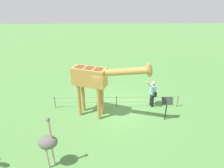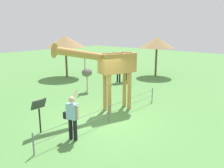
{
  "view_description": "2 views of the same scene",
  "coord_description": "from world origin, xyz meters",
  "px_view_note": "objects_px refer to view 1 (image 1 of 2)",
  "views": [
    {
      "loc": [
        -0.44,
        -9.44,
        6.17
      ],
      "look_at": [
        -0.28,
        -0.72,
        1.89
      ],
      "focal_mm": 31.3,
      "sensor_mm": 36.0,
      "label": 1
    },
    {
      "loc": [
        6.82,
        6.08,
        3.84
      ],
      "look_at": [
        0.21,
        0.45,
        1.71
      ],
      "focal_mm": 37.06,
      "sensor_mm": 36.0,
      "label": 2
    }
  ],
  "objects_px": {
    "visitor": "(153,92)",
    "ostrich": "(48,142)",
    "info_sign": "(167,104)",
    "giraffe": "(96,79)"
  },
  "relations": [
    {
      "from": "visitor",
      "to": "ostrich",
      "type": "xyz_separation_m",
      "value": [
        -4.69,
        -4.2,
        0.27
      ]
    },
    {
      "from": "visitor",
      "to": "info_sign",
      "type": "bearing_deg",
      "value": -71.72
    },
    {
      "from": "giraffe",
      "to": "info_sign",
      "type": "xyz_separation_m",
      "value": [
        3.54,
        -0.43,
        -1.2
      ]
    },
    {
      "from": "giraffe",
      "to": "ostrich",
      "type": "height_order",
      "value": "giraffe"
    },
    {
      "from": "giraffe",
      "to": "ostrich",
      "type": "bearing_deg",
      "value": -115.72
    },
    {
      "from": "info_sign",
      "to": "visitor",
      "type": "bearing_deg",
      "value": 108.28
    },
    {
      "from": "giraffe",
      "to": "visitor",
      "type": "xyz_separation_m",
      "value": [
        3.1,
        0.91,
        -1.25
      ]
    },
    {
      "from": "visitor",
      "to": "info_sign",
      "type": "relative_size",
      "value": 1.28
    },
    {
      "from": "ostrich",
      "to": "info_sign",
      "type": "xyz_separation_m",
      "value": [
        5.13,
        2.87,
        -0.23
      ]
    },
    {
      "from": "visitor",
      "to": "ostrich",
      "type": "distance_m",
      "value": 6.3
    }
  ]
}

